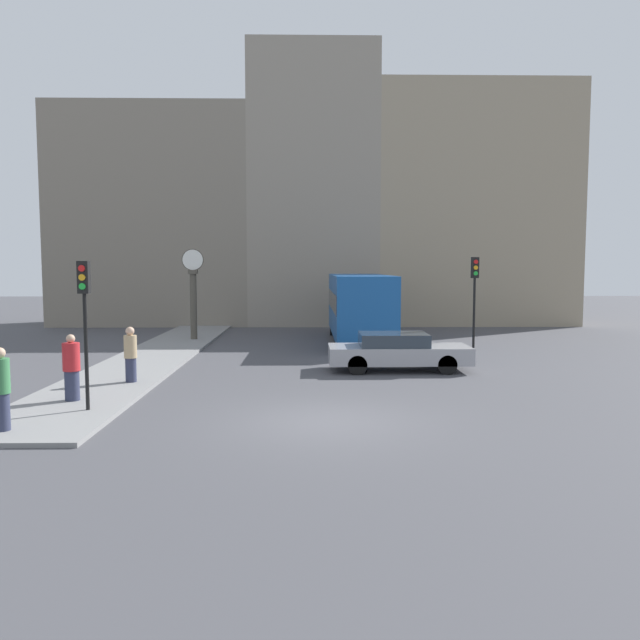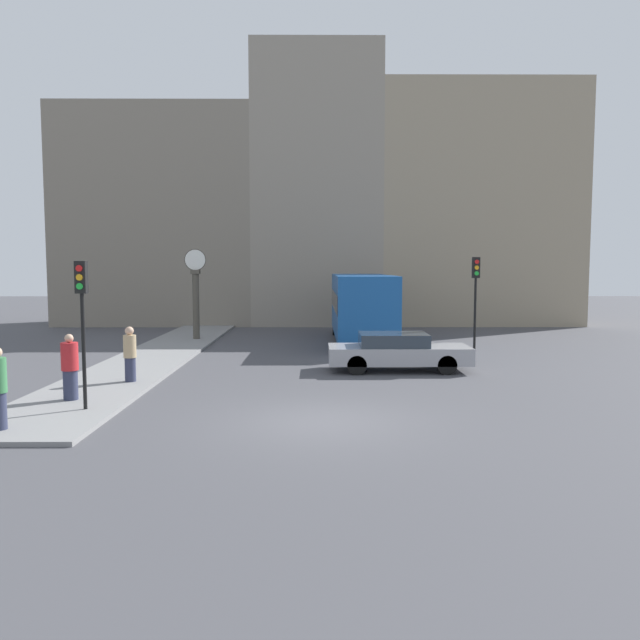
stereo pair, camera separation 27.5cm
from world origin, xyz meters
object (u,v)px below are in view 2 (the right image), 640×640
(pedestrian_red_top, at_px, (70,368))
(traffic_light_far, at_px, (476,287))
(traffic_light_near, at_px, (82,303))
(pedestrian_tan_coat, at_px, (130,354))
(sedan_car, at_px, (397,351))
(bus_distant, at_px, (361,304))
(street_clock, at_px, (196,294))

(pedestrian_red_top, bearing_deg, traffic_light_far, 29.68)
(traffic_light_near, distance_m, pedestrian_tan_coat, 3.99)
(traffic_light_near, bearing_deg, sedan_car, 36.50)
(bus_distant, relative_size, traffic_light_far, 2.43)
(bus_distant, height_order, traffic_light_near, traffic_light_near)
(sedan_car, height_order, pedestrian_tan_coat, pedestrian_tan_coat)
(traffic_light_far, relative_size, pedestrian_red_top, 2.28)
(pedestrian_tan_coat, bearing_deg, traffic_light_far, 21.04)
(traffic_light_far, distance_m, pedestrian_red_top, 14.02)
(traffic_light_near, height_order, pedestrian_red_top, traffic_light_near)
(traffic_light_far, height_order, pedestrian_tan_coat, traffic_light_far)
(traffic_light_near, distance_m, pedestrian_red_top, 2.15)
(sedan_car, height_order, street_clock, street_clock)
(sedan_car, distance_m, traffic_light_near, 10.46)
(pedestrian_red_top, bearing_deg, sedan_car, 29.22)
(bus_distant, xyz_separation_m, street_clock, (-7.75, 0.35, 0.46))
(sedan_car, xyz_separation_m, traffic_light_far, (3.06, 1.84, 2.09))
(street_clock, bearing_deg, pedestrian_red_top, -92.65)
(sedan_car, bearing_deg, traffic_light_far, 31.03)
(pedestrian_red_top, bearing_deg, traffic_light_near, -54.43)
(pedestrian_red_top, distance_m, pedestrian_tan_coat, 2.65)
(bus_distant, relative_size, pedestrian_red_top, 5.52)
(traffic_light_far, bearing_deg, traffic_light_near, -144.91)
(bus_distant, distance_m, pedestrian_tan_coat, 13.07)
(bus_distant, bearing_deg, traffic_light_near, -118.20)
(street_clock, bearing_deg, pedestrian_tan_coat, -89.23)
(street_clock, height_order, pedestrian_red_top, street_clock)
(traffic_light_far, distance_m, street_clock, 13.23)
(bus_distant, height_order, pedestrian_red_top, bus_distant)
(sedan_car, relative_size, traffic_light_near, 1.34)
(traffic_light_far, xyz_separation_m, pedestrian_red_top, (-12.08, -6.89, -1.81))
(traffic_light_near, height_order, street_clock, street_clock)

